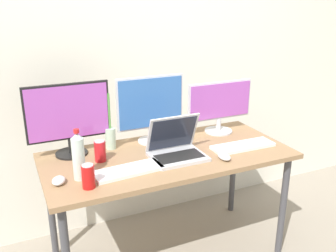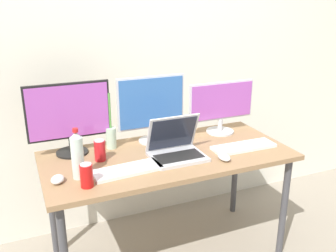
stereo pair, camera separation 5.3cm
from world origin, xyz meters
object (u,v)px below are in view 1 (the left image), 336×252
object	(u,v)px
monitor_left	(68,117)
soda_can_by_laptop	(88,176)
monitor_center	(150,106)
soda_can_near_keyboard	(100,151)
mouse_by_keyboard	(59,181)
keyboard_main	(128,171)
bamboo_vase	(110,137)
water_bottle	(78,156)
mouse_by_laptop	(224,157)
monitor_right	(220,105)
work_desk	(168,164)
keyboard_aux	(243,146)
laptop_silver	(176,148)

from	to	relation	value
monitor_left	soda_can_by_laptop	distance (m)	0.49
monitor_left	soda_can_by_laptop	world-z (taller)	monitor_left
monitor_center	soda_can_near_keyboard	size ratio (longest dim) A/B	3.58
monitor_center	soda_can_by_laptop	bearing A→B (deg)	-139.00
monitor_left	mouse_by_keyboard	bearing A→B (deg)	-110.61
keyboard_main	bamboo_vase	world-z (taller)	bamboo_vase
monitor_left	water_bottle	size ratio (longest dim) A/B	1.77
mouse_by_keyboard	monitor_center	bearing A→B (deg)	48.24
mouse_by_laptop	soda_can_by_laptop	world-z (taller)	soda_can_by_laptop
monitor_right	soda_can_by_laptop	size ratio (longest dim) A/B	3.90
monitor_right	soda_can_near_keyboard	size ratio (longest dim) A/B	3.90
work_desk	keyboard_main	size ratio (longest dim) A/B	3.95
work_desk	soda_can_by_laptop	bearing A→B (deg)	-157.52
soda_can_by_laptop	bamboo_vase	world-z (taller)	bamboo_vase
soda_can_near_keyboard	bamboo_vase	xyz separation A→B (m)	(0.11, 0.16, 0.02)
keyboard_aux	mouse_by_laptop	size ratio (longest dim) A/B	4.05
water_bottle	bamboo_vase	bearing A→B (deg)	51.46
keyboard_main	mouse_by_keyboard	size ratio (longest dim) A/B	4.18
monitor_center	laptop_silver	world-z (taller)	monitor_center
laptop_silver	soda_can_by_laptop	size ratio (longest dim) A/B	2.51
soda_can_near_keyboard	bamboo_vase	bearing A→B (deg)	55.33
work_desk	soda_can_near_keyboard	xyz separation A→B (m)	(-0.40, 0.07, 0.13)
mouse_by_keyboard	mouse_by_laptop	distance (m)	0.95
monitor_center	water_bottle	bearing A→B (deg)	-148.04
laptop_silver	bamboo_vase	size ratio (longest dim) A/B	0.88
laptop_silver	bamboo_vase	xyz separation A→B (m)	(-0.32, 0.28, 0.02)
laptop_silver	keyboard_main	bearing A→B (deg)	-165.81
soda_can_by_laptop	bamboo_vase	xyz separation A→B (m)	(0.25, 0.45, 0.02)
work_desk	keyboard_main	bearing A→B (deg)	-155.11
monitor_right	water_bottle	distance (m)	1.10
monitor_left	laptop_silver	distance (m)	0.66
laptop_silver	water_bottle	world-z (taller)	water_bottle
soda_can_by_laptop	water_bottle	bearing A→B (deg)	99.84
keyboard_main	mouse_by_laptop	size ratio (longest dim) A/B	3.74
work_desk	mouse_by_laptop	distance (m)	0.35
work_desk	keyboard_main	xyz separation A→B (m)	(-0.30, -0.14, 0.08)
keyboard_main	monitor_right	bearing A→B (deg)	19.41
work_desk	mouse_by_laptop	bearing A→B (deg)	-38.80
soda_can_near_keyboard	monitor_right	bearing A→B (deg)	8.76
monitor_center	mouse_by_laptop	bearing A→B (deg)	-57.08
laptop_silver	mouse_by_laptop	distance (m)	0.29
monitor_center	mouse_by_keyboard	bearing A→B (deg)	-151.89
keyboard_main	keyboard_aux	bearing A→B (deg)	-1.74
mouse_by_laptop	bamboo_vase	bearing A→B (deg)	142.64
soda_can_near_keyboard	bamboo_vase	world-z (taller)	bamboo_vase
work_desk	bamboo_vase	xyz separation A→B (m)	(-0.30, 0.22, 0.15)
laptop_silver	keyboard_aux	distance (m)	0.46
work_desk	keyboard_aux	world-z (taller)	keyboard_aux
mouse_by_laptop	monitor_right	bearing A→B (deg)	62.97
monitor_right	mouse_by_laptop	world-z (taller)	monitor_right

